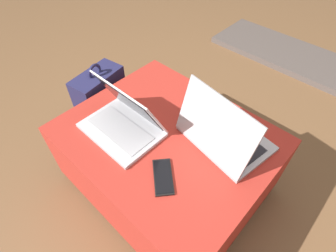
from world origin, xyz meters
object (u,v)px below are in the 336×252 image
object	(u,v)px
laptop_far	(222,134)
cell_phone	(163,177)
laptop_near	(124,121)
backpack	(102,104)

from	to	relation	value
laptop_far	cell_phone	bearing A→B (deg)	87.38
laptop_near	backpack	distance (m)	0.48
laptop_far	backpack	xyz separation A→B (m)	(-0.74, -0.09, -0.25)
laptop_far	laptop_near	bearing A→B (deg)	40.99
cell_phone	laptop_near	bearing A→B (deg)	-61.97
laptop_near	backpack	bearing A→B (deg)	162.14
laptop_near	backpack	xyz separation A→B (m)	(-0.40, 0.13, -0.24)
laptop_far	cell_phone	size ratio (longest dim) A/B	2.36
backpack	laptop_near	bearing A→B (deg)	63.01
backpack	laptop_far	bearing A→B (deg)	87.72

